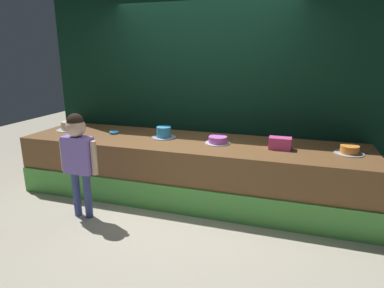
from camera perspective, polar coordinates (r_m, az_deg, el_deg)
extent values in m
plane|color=#BCB29E|center=(3.98, -2.92, -11.87)|extent=(12.00, 12.00, 0.00)
cube|color=brown|center=(4.30, -0.43, -4.29)|extent=(4.38, 1.07, 0.75)
cube|color=#59B24C|center=(3.90, -3.00, -9.73)|extent=(4.38, 0.02, 0.34)
cube|color=black|center=(4.67, 2.06, 11.33)|extent=(4.70, 0.08, 2.99)
cylinder|color=#3F4C8C|center=(4.05, -19.35, -8.14)|extent=(0.08, 0.08, 0.54)
cylinder|color=#3F4C8C|center=(3.96, -17.60, -8.49)|extent=(0.08, 0.08, 0.54)
cube|color=#8C72D8|center=(3.85, -19.08, -1.80)|extent=(0.33, 0.15, 0.42)
cylinder|color=beige|center=(3.97, -21.37, -1.72)|extent=(0.07, 0.07, 0.38)
cylinder|color=beige|center=(3.74, -16.60, -2.33)|extent=(0.07, 0.07, 0.38)
sphere|color=beige|center=(3.77, -19.50, 2.79)|extent=(0.21, 0.21, 0.21)
sphere|color=black|center=(3.76, -19.58, 3.66)|extent=(0.18, 0.18, 0.18)
cube|color=#E14996|center=(3.94, 15.00, 0.12)|extent=(0.25, 0.15, 0.14)
torus|color=#3399D8|center=(4.69, -13.32, 1.99)|extent=(0.13, 0.13, 0.04)
cylinder|color=silver|center=(5.10, -20.61, 2.31)|extent=(0.33, 0.33, 0.01)
cylinder|color=beige|center=(5.08, -20.68, 3.01)|extent=(0.19, 0.19, 0.12)
cone|color=#F2E566|center=(5.07, -20.76, 3.93)|extent=(0.02, 0.02, 0.05)
cylinder|color=silver|center=(4.36, -4.88, 1.17)|extent=(0.32, 0.32, 0.01)
cylinder|color=#3399D8|center=(4.34, -4.90, 2.10)|extent=(0.19, 0.19, 0.14)
cylinder|color=silver|center=(4.08, 4.48, 0.17)|extent=(0.31, 0.31, 0.01)
cylinder|color=#CC66D8|center=(4.07, 4.49, 0.78)|extent=(0.23, 0.23, 0.08)
cylinder|color=silver|center=(4.04, 25.55, -1.47)|extent=(0.31, 0.31, 0.01)
cylinder|color=orange|center=(4.03, 25.62, -0.83)|extent=(0.20, 0.20, 0.08)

